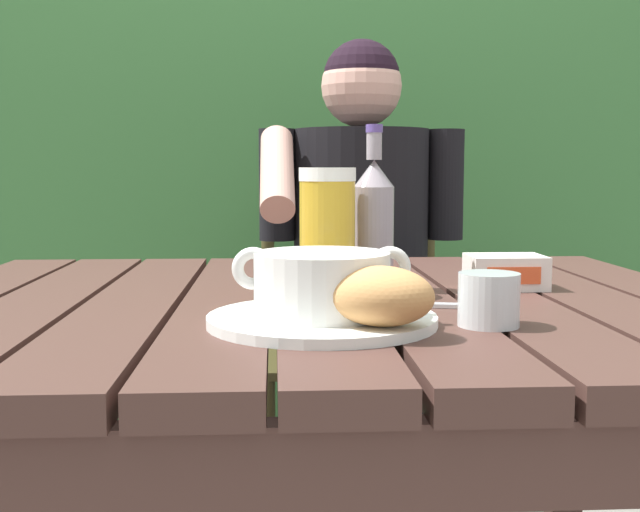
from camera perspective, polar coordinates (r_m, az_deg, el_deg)
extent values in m
cube|color=#452C26|center=(1.19, -19.32, -3.75)|extent=(0.12, 0.97, 0.04)
cube|color=#452C26|center=(1.16, -13.12, -3.81)|extent=(0.12, 0.97, 0.04)
cube|color=#452C26|center=(1.14, -6.67, -3.82)|extent=(0.12, 0.97, 0.04)
cube|color=#452C26|center=(1.14, -0.14, -3.78)|extent=(0.12, 0.97, 0.04)
cube|color=#452C26|center=(1.16, 6.32, -3.69)|extent=(0.12, 0.97, 0.04)
cube|color=#452C26|center=(1.19, 12.53, -3.56)|extent=(0.12, 0.97, 0.04)
cube|color=#452C26|center=(1.23, 18.39, -3.40)|extent=(0.12, 0.97, 0.04)
cube|color=#452C26|center=(0.72, 1.94, -14.75)|extent=(1.12, 0.03, 0.08)
cube|color=#452C26|center=(1.60, -1.04, -2.96)|extent=(1.12, 0.03, 0.08)
cube|color=#452C26|center=(1.74, -19.60, -13.53)|extent=(0.06, 0.06, 0.72)
cube|color=#452C26|center=(1.78, 17.15, -13.01)|extent=(0.06, 0.06, 0.72)
cube|color=#3B6F39|center=(2.77, -2.03, 5.91)|extent=(3.00, 0.60, 1.85)
cylinder|color=#4C3823|center=(2.93, -8.98, 8.92)|extent=(0.10, 0.10, 2.16)
cylinder|color=#4C3823|center=(3.05, -18.55, -0.94)|extent=(0.10, 0.10, 1.15)
sphere|color=#3B6F39|center=(3.06, -19.11, 14.58)|extent=(0.64, 0.64, 0.64)
cylinder|color=#4C3823|center=(2.94, -9.61, 8.33)|extent=(0.10, 0.10, 2.10)
cylinder|color=#3E371B|center=(1.97, 9.96, -15.02)|extent=(0.04, 0.04, 0.46)
cylinder|color=#3E371B|center=(1.92, -3.75, -15.49)|extent=(0.04, 0.04, 0.46)
cylinder|color=#3E371B|center=(2.35, 7.59, -11.37)|extent=(0.04, 0.04, 0.46)
cylinder|color=#3E371B|center=(2.31, -3.67, -11.64)|extent=(0.04, 0.04, 0.46)
cube|color=#3E371B|center=(2.06, 2.58, -6.96)|extent=(0.49, 0.45, 0.02)
cylinder|color=#3E371B|center=(2.25, 7.78, 1.17)|extent=(0.04, 0.04, 0.57)
cylinder|color=#3E371B|center=(2.21, -3.77, 1.12)|extent=(0.04, 0.04, 0.57)
cube|color=#3E371B|center=(2.23, 2.05, -1.02)|extent=(0.45, 0.02, 0.04)
cube|color=#3E371B|center=(2.21, 2.07, 2.61)|extent=(0.45, 0.02, 0.04)
cube|color=#3E371B|center=(2.21, 2.08, 6.27)|extent=(0.45, 0.02, 0.04)
cylinder|color=black|center=(1.86, 6.24, -16.43)|extent=(0.11, 0.11, 0.45)
cylinder|color=black|center=(1.87, 5.84, -7.14)|extent=(0.13, 0.40, 0.13)
cylinder|color=black|center=(1.84, 0.79, -16.64)|extent=(0.11, 0.11, 0.45)
cylinder|color=black|center=(1.85, 0.58, -7.24)|extent=(0.13, 0.40, 0.13)
cylinder|color=black|center=(1.91, 2.93, 1.17)|extent=(0.32, 0.32, 0.52)
sphere|color=tan|center=(1.91, 2.99, 12.03)|extent=(0.19, 0.19, 0.19)
sphere|color=black|center=(1.91, 3.00, 12.60)|extent=(0.18, 0.18, 0.18)
cylinder|color=black|center=(1.91, 9.00, 5.07)|extent=(0.08, 0.08, 0.26)
cylinder|color=black|center=(1.87, -3.10, 5.11)|extent=(0.08, 0.08, 0.26)
cylinder|color=tan|center=(1.71, -3.09, 6.00)|extent=(0.07, 0.25, 0.21)
cylinder|color=white|center=(0.93, 0.13, -4.59)|extent=(0.27, 0.27, 0.01)
cylinder|color=white|center=(0.93, 0.13, -1.99)|extent=(0.16, 0.16, 0.07)
cylinder|color=#BB5517|center=(0.92, 0.13, -1.00)|extent=(0.14, 0.14, 0.01)
torus|color=white|center=(0.92, -4.80, -0.89)|extent=(0.05, 0.01, 0.05)
torus|color=white|center=(0.93, 5.02, -0.82)|extent=(0.05, 0.01, 0.05)
ellipsoid|color=tan|center=(0.86, 4.36, -2.87)|extent=(0.14, 0.13, 0.07)
cylinder|color=gold|center=(1.14, 0.53, 1.25)|extent=(0.08, 0.08, 0.16)
cylinder|color=white|center=(1.13, 0.53, 5.88)|extent=(0.08, 0.08, 0.02)
cylinder|color=gray|center=(1.19, 3.85, 1.24)|extent=(0.06, 0.06, 0.15)
cone|color=gray|center=(1.19, 3.89, 5.93)|extent=(0.06, 0.06, 0.04)
cylinder|color=gray|center=(1.19, 3.90, 7.85)|extent=(0.02, 0.02, 0.04)
cylinder|color=#543E86|center=(1.19, 3.91, 9.10)|extent=(0.03, 0.03, 0.01)
cylinder|color=silver|center=(0.94, 12.00, -3.07)|extent=(0.07, 0.07, 0.06)
cube|color=white|center=(1.24, 13.15, -1.11)|extent=(0.11, 0.09, 0.05)
cube|color=#E45229|center=(1.20, 13.74, -1.38)|extent=(0.08, 0.00, 0.03)
cube|color=silver|center=(1.06, 9.40, -3.52)|extent=(0.12, 0.04, 0.00)
cube|color=black|center=(1.06, 5.85, -3.35)|extent=(0.07, 0.03, 0.01)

